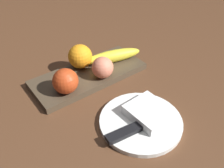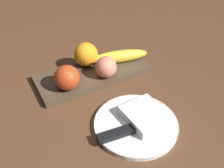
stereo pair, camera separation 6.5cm
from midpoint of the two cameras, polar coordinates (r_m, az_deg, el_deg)
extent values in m
plane|color=#53331E|center=(0.76, -5.45, 1.62)|extent=(2.40, 2.40, 0.00)
cube|color=#493B2A|center=(0.76, -1.91, 2.41)|extent=(0.34, 0.14, 0.02)
sphere|color=#BC3E19|center=(0.67, -7.61, 1.37)|extent=(0.07, 0.07, 0.07)
ellipsoid|color=yellow|center=(0.78, 4.18, 6.26)|extent=(0.18, 0.09, 0.04)
sphere|color=orange|center=(0.76, -3.56, 6.71)|extent=(0.07, 0.07, 0.07)
sphere|color=#E07E60|center=(0.71, 1.21, 3.84)|extent=(0.06, 0.06, 0.06)
cylinder|color=white|center=(0.61, 8.58, -9.25)|extent=(0.20, 0.20, 0.01)
cube|color=white|center=(0.61, 10.66, -7.21)|extent=(0.10, 0.11, 0.02)
cube|color=silver|center=(0.60, 9.59, -9.95)|extent=(0.15, 0.04, 0.00)
cube|color=black|center=(0.57, 4.35, -11.48)|extent=(0.09, 0.03, 0.01)
camera|label=1|loc=(0.03, -87.14, 2.29)|focal=39.75mm
camera|label=2|loc=(0.03, 92.86, -2.29)|focal=39.75mm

